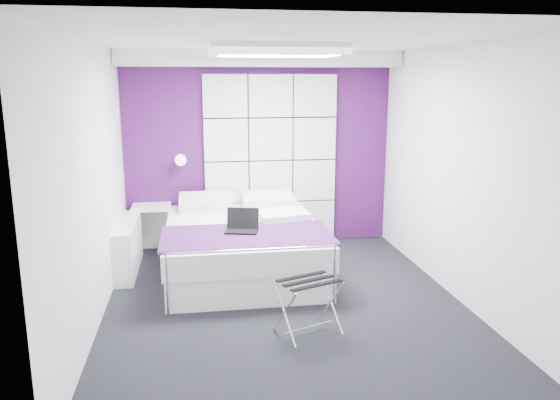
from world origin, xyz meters
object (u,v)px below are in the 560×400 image
Objects in this scene: wall_lamp at (181,160)px; bed at (243,245)px; laptop at (241,226)px; radiator at (128,246)px; luggage_rack at (308,307)px; nightstand at (152,207)px.

bed is (0.71, -1.02, -0.89)m from wall_lamp.
bed is 0.54m from laptop.
radiator is 1.51m from laptop.
laptop reaches higher than bed.
luggage_rack is (1.15, -2.71, -0.97)m from wall_lamp.
nightstand reaches higher than luggage_rack.
nightstand is at bearing 71.57° from radiator.
nightstand is at bearing 98.96° from luggage_rack.
laptop reaches higher than radiator.
luggage_rack is at bearing -55.63° from laptop.
laptop is at bearing 89.52° from luggage_rack.
luggage_rack is (1.79, -1.95, -0.05)m from radiator.
luggage_rack is 1.48× the size of laptop.
bed is 6.32× the size of laptop.
bed reaches higher than luggage_rack.
radiator is at bearing 111.37° from luggage_rack.
bed is 4.42× the size of nightstand.
wall_lamp is 1.66m from laptop.
radiator is 0.54× the size of bed.
laptop reaches higher than nightstand.
laptop is at bearing -65.03° from wall_lamp.
bed is at bearing 97.49° from laptop.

